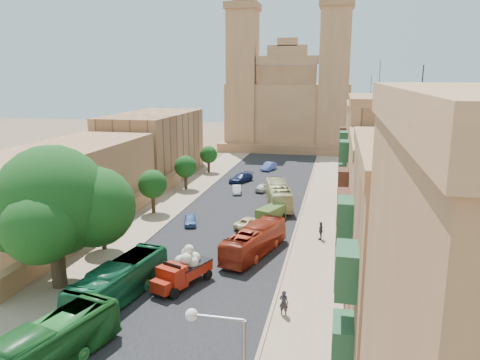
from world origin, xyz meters
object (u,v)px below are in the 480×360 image
at_px(bus_cream_east, 278,194).
at_px(car_blue_b, 269,166).
at_px(street_tree_d, 209,155).
at_px(pedestrian_a, 284,303).
at_px(pedestrian_c, 321,231).
at_px(bus_green_south, 39,352).
at_px(bus_green_north, 119,282).
at_px(church, 289,105).
at_px(car_white_b, 263,187).
at_px(olive_pickup, 271,214).
at_px(red_truck, 182,269).
at_px(street_tree_c, 185,167).
at_px(car_blue_a, 190,220).
at_px(car_white_a, 237,190).
at_px(street_tree_a, 102,212).
at_px(ficus_tree, 54,205).
at_px(car_dkblue, 241,178).
at_px(street_tree_b, 153,184).
at_px(car_cream, 248,222).

height_order(bus_cream_east, car_blue_b, bus_cream_east).
xyz_separation_m(street_tree_d, car_blue_b, (9.50, 3.93, -2.32)).
bearing_deg(pedestrian_a, pedestrian_c, -84.09).
relative_size(bus_green_south, bus_green_north, 1.01).
distance_m(church, street_tree_d, 32.86).
bearing_deg(street_tree_d, car_white_b, -45.08).
relative_size(olive_pickup, pedestrian_c, 2.34).
bearing_deg(car_blue_b, bus_cream_east, -63.24).
xyz_separation_m(church, red_truck, (-0.27, -72.58, -8.15)).
relative_size(street_tree_c, car_blue_b, 1.20).
xyz_separation_m(olive_pickup, car_blue_a, (-8.39, -3.11, -0.26)).
xyz_separation_m(bus_cream_east, car_white_a, (-6.39, 4.96, -0.89)).
xyz_separation_m(street_tree_a, car_white_a, (7.61, 23.10, -3.09)).
bearing_deg(pedestrian_c, car_white_a, -140.12).
bearing_deg(car_blue_a, bus_green_south, -109.02).
height_order(ficus_tree, car_dkblue, ficus_tree).
relative_size(red_truck, bus_green_south, 0.55).
height_order(olive_pickup, bus_green_south, bus_green_south).
height_order(street_tree_c, olive_pickup, street_tree_c).
distance_m(car_white_a, pedestrian_a, 33.50).
relative_size(bus_green_south, car_blue_a, 3.19).
height_order(olive_pickup, car_dkblue, olive_pickup).
bearing_deg(car_white_a, bus_green_south, -105.35).
distance_m(street_tree_c, bus_cream_east, 15.28).
height_order(street_tree_b, bus_cream_east, street_tree_b).
bearing_deg(car_white_a, car_blue_b, 70.73).
height_order(street_tree_b, car_blue_a, street_tree_b).
xyz_separation_m(church, ficus_tree, (-9.40, -74.61, -3.03)).
height_order(street_tree_a, car_white_b, street_tree_a).
distance_m(ficus_tree, bus_green_south, 12.44).
xyz_separation_m(bus_green_north, car_blue_a, (-0.39, 17.60, -0.86)).
height_order(ficus_tree, bus_green_south, ficus_tree).
distance_m(church, street_tree_c, 44.22).
height_order(street_tree_a, bus_green_north, street_tree_a).
distance_m(church, pedestrian_a, 76.31).
xyz_separation_m(bus_green_north, pedestrian_c, (13.68, 15.79, -0.48)).
relative_size(ficus_tree, red_truck, 1.96).
height_order(bus_cream_east, car_white_a, bus_cream_east).
bearing_deg(church, car_white_a, -93.14).
bearing_deg(ficus_tree, bus_green_south, -62.60).
height_order(church, street_tree_c, church).
xyz_separation_m(street_tree_a, car_blue_a, (5.61, 8.53, -3.09)).
distance_m(street_tree_b, car_white_b, 17.25).
relative_size(street_tree_c, street_tree_d, 1.09).
bearing_deg(street_tree_b, car_cream, -14.01).
relative_size(olive_pickup, car_white_a, 1.32).
bearing_deg(car_white_b, pedestrian_a, 117.26).
relative_size(ficus_tree, bus_green_north, 1.09).
bearing_deg(car_dkblue, ficus_tree, -75.57).
relative_size(street_tree_a, red_truck, 0.97).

